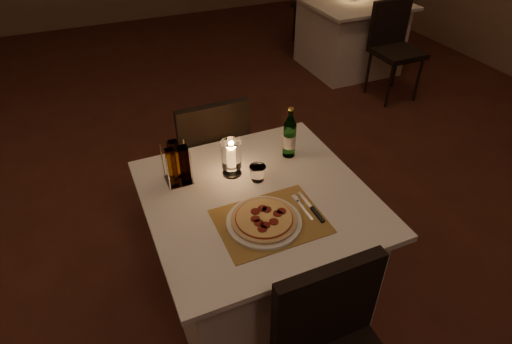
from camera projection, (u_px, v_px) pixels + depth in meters
name	position (u px, v px, depth m)	size (l,w,h in m)	color
floor	(205.00, 288.00, 2.46)	(8.00, 10.00, 0.02)	#4E2319
main_table	(258.00, 250.00, 2.18)	(1.00, 1.00, 0.74)	white
chair_far	(210.00, 150.00, 2.59)	(0.42, 0.42, 0.90)	black
placemat	(270.00, 221.00, 1.82)	(0.45, 0.34, 0.00)	#A47B39
plate	(264.00, 222.00, 1.80)	(0.32, 0.32, 0.01)	white
pizza	(264.00, 219.00, 1.79)	(0.28, 0.28, 0.02)	#D8B77F
fork	(301.00, 205.00, 1.89)	(0.02, 0.18, 0.00)	silver
knife	(315.00, 211.00, 1.86)	(0.02, 0.22, 0.01)	black
tumbler	(258.00, 173.00, 2.02)	(0.08, 0.08, 0.08)	white
water_bottle	(290.00, 137.00, 2.15)	(0.07, 0.07, 0.27)	#68B461
hurricane_candle	(231.00, 155.00, 2.02)	(0.10, 0.10, 0.18)	white
cruet_caddy	(177.00, 165.00, 1.98)	(0.12, 0.12, 0.21)	white
neighbor_table_right	(349.00, 35.00, 4.70)	(1.00, 1.00, 0.74)	white
neighbor_chair_ra	(393.00, 40.00, 4.08)	(0.42, 0.42, 0.90)	black
neighbor_chair_rb	(318.00, 1.00, 5.12)	(0.42, 0.42, 0.90)	black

